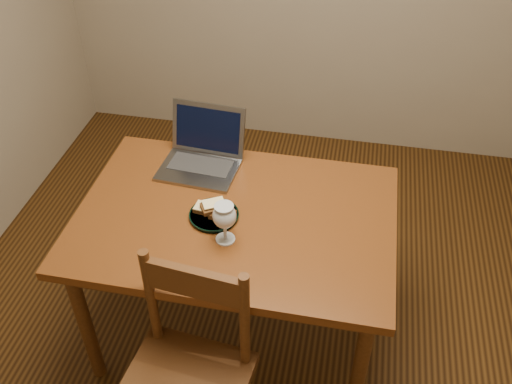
% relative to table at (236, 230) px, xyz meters
% --- Properties ---
extents(floor, '(3.20, 3.20, 0.02)m').
position_rel_table_xyz_m(floor, '(0.12, 0.11, -0.66)').
color(floor, black).
rests_on(floor, ground).
extents(table, '(1.30, 0.90, 0.74)m').
position_rel_table_xyz_m(table, '(0.00, 0.00, 0.00)').
color(table, '#4A250C').
rests_on(table, floor).
extents(chair, '(0.48, 0.47, 0.47)m').
position_rel_table_xyz_m(chair, '(-0.05, -0.60, -0.14)').
color(chair, '#3C200C').
rests_on(chair, floor).
extents(plate, '(0.20, 0.20, 0.02)m').
position_rel_table_xyz_m(plate, '(-0.08, -0.03, 0.09)').
color(plate, black).
rests_on(plate, table).
extents(sandwich_cheese, '(0.10, 0.07, 0.03)m').
position_rel_table_xyz_m(sandwich_cheese, '(-0.12, -0.02, 0.12)').
color(sandwich_cheese, '#381E0C').
rests_on(sandwich_cheese, plate).
extents(sandwich_tomato, '(0.11, 0.07, 0.03)m').
position_rel_table_xyz_m(sandwich_tomato, '(-0.04, -0.04, 0.12)').
color(sandwich_tomato, '#381E0C').
rests_on(sandwich_tomato, plate).
extents(sandwich_top, '(0.12, 0.11, 0.03)m').
position_rel_table_xyz_m(sandwich_top, '(-0.08, -0.02, 0.14)').
color(sandwich_top, '#381E0C').
rests_on(sandwich_top, plate).
extents(milk_glass, '(0.09, 0.09, 0.18)m').
position_rel_table_xyz_m(milk_glass, '(-0.01, -0.14, 0.17)').
color(milk_glass, white).
rests_on(milk_glass, table).
extents(laptop, '(0.36, 0.34, 0.25)m').
position_rel_table_xyz_m(laptop, '(-0.22, 0.32, 0.15)').
color(laptop, slate).
rests_on(laptop, table).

